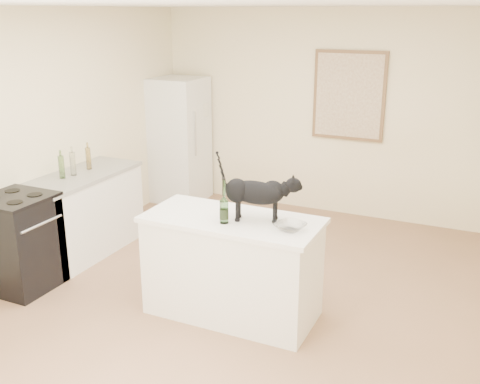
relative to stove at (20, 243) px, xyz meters
name	(u,v)px	position (x,y,z in m)	size (l,w,h in m)	color
floor	(232,300)	(1.95, 0.60, -0.45)	(5.50, 5.50, 0.00)	#986D51
ceiling	(231,5)	(1.95, 0.60, 2.15)	(5.50, 5.50, 0.00)	white
wall_back	(325,114)	(1.95, 3.35, 0.85)	(4.50, 4.50, 0.00)	#FDE9C3
wall_left	(32,140)	(-0.30, 0.60, 0.85)	(5.50, 5.50, 0.00)	#FDE9C3
island_base	(232,269)	(2.05, 0.40, -0.02)	(1.44, 0.67, 0.86)	white
island_top	(232,220)	(2.05, 0.40, 0.43)	(1.50, 0.70, 0.04)	white
left_cabinets	(83,215)	(0.00, 0.90, -0.02)	(0.60, 1.40, 0.86)	white
left_countertop	(79,176)	(0.00, 0.90, 0.43)	(0.62, 1.44, 0.04)	gray
stove	(20,243)	(0.00, 0.00, 0.00)	(0.60, 0.60, 0.90)	black
fridge	(179,140)	(0.00, 2.95, 0.40)	(0.68, 0.68, 1.70)	white
artwork_frame	(349,96)	(2.25, 3.32, 1.10)	(0.90, 0.03, 1.10)	brown
artwork_canvas	(349,96)	(2.25, 3.30, 1.10)	(0.82, 0.00, 1.02)	beige
black_cat	(255,195)	(2.25, 0.43, 0.66)	(0.61, 0.18, 0.43)	black
wine_bottle	(224,204)	(2.04, 0.27, 0.62)	(0.07, 0.07, 0.34)	#2C6127
glass_bowl	(290,227)	(2.59, 0.34, 0.48)	(0.24, 0.24, 0.06)	white
fridge_paper	(204,110)	(0.34, 3.07, 0.83)	(0.00, 0.14, 0.18)	beige
counter_bottle_cluster	(74,163)	(-0.03, 0.87, 0.57)	(0.09, 0.46, 0.25)	#316121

